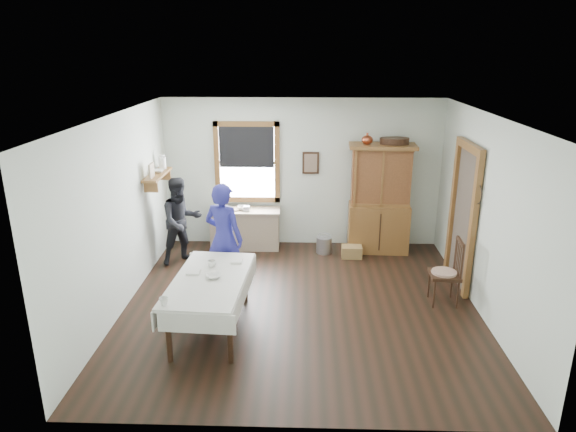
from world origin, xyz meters
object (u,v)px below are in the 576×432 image
at_px(dining_table, 211,303).
at_px(spindle_chair, 445,272).
at_px(work_counter, 245,229).
at_px(figure_dark, 182,224).
at_px(china_hutch, 380,199).
at_px(woman_blue, 224,242).
at_px(pail, 324,245).
at_px(wicker_basket, 352,252).

distance_m(dining_table, spindle_chair, 3.33).
xyz_separation_m(work_counter, figure_dark, (-0.99, -0.71, 0.33)).
bearing_deg(figure_dark, spindle_chair, -52.67).
relative_size(china_hutch, woman_blue, 1.25).
relative_size(work_counter, spindle_chair, 1.31).
xyz_separation_m(china_hutch, pail, (-0.97, -0.14, -0.83)).
xyz_separation_m(work_counter, spindle_chair, (3.10, -2.06, 0.12)).
height_order(work_counter, china_hutch, china_hutch).
bearing_deg(china_hutch, dining_table, -129.74).
bearing_deg(dining_table, china_hutch, 47.75).
bearing_deg(pail, china_hutch, 8.07).
xyz_separation_m(spindle_chair, wicker_basket, (-1.17, 1.65, -0.38)).
distance_m(wicker_basket, woman_blue, 2.53).
relative_size(china_hutch, wicker_basket, 5.50).
xyz_separation_m(china_hutch, dining_table, (-2.54, -2.80, -0.62)).
height_order(dining_table, figure_dark, figure_dark).
height_order(wicker_basket, figure_dark, figure_dark).
bearing_deg(spindle_chair, work_counter, 149.79).
height_order(china_hutch, pail, china_hutch).
bearing_deg(wicker_basket, dining_table, -129.90).
relative_size(china_hutch, spindle_chair, 2.00).
xyz_separation_m(china_hutch, woman_blue, (-2.52, -1.69, -0.20)).
bearing_deg(china_hutch, woman_blue, -143.57).
relative_size(spindle_chair, pail, 3.31).
distance_m(work_counter, dining_table, 2.87).
distance_m(spindle_chair, pail, 2.51).
height_order(work_counter, dining_table, work_counter).
relative_size(china_hutch, figure_dark, 1.41).
xyz_separation_m(wicker_basket, woman_blue, (-2.03, -1.35, 0.68)).
xyz_separation_m(work_counter, wicker_basket, (1.92, -0.41, -0.26)).
distance_m(spindle_chair, woman_blue, 3.23).
bearing_deg(wicker_basket, woman_blue, -146.38).
bearing_deg(wicker_basket, figure_dark, -174.13).
bearing_deg(pail, spindle_chair, -48.32).
relative_size(work_counter, dining_table, 0.71).
bearing_deg(figure_dark, woman_blue, -84.20).
distance_m(work_counter, figure_dark, 1.26).
bearing_deg(china_hutch, pail, -169.42).
relative_size(work_counter, wicker_basket, 3.61).
height_order(woman_blue, figure_dark, woman_blue).
bearing_deg(wicker_basket, china_hutch, 35.14).
bearing_deg(woman_blue, spindle_chair, -162.17).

